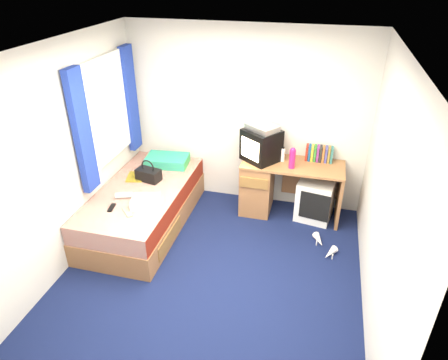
% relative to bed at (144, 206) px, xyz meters
% --- Properties ---
extents(ground, '(3.40, 3.40, 0.00)m').
position_rel_bed_xyz_m(ground, '(1.10, -0.70, -0.27)').
color(ground, '#0C1438').
rests_on(ground, ground).
extents(room_shell, '(3.40, 3.40, 3.40)m').
position_rel_bed_xyz_m(room_shell, '(1.10, -0.70, 1.18)').
color(room_shell, white).
rests_on(room_shell, ground).
extents(bed, '(1.01, 2.00, 0.54)m').
position_rel_bed_xyz_m(bed, '(0.00, 0.00, 0.00)').
color(bed, '#A36E44').
rests_on(bed, ground).
extents(pillow, '(0.60, 0.42, 0.12)m').
position_rel_bed_xyz_m(pillow, '(0.07, 0.69, 0.33)').
color(pillow, teal).
rests_on(pillow, bed).
extents(desk, '(1.30, 0.55, 0.75)m').
position_rel_bed_xyz_m(desk, '(1.52, 0.74, 0.14)').
color(desk, '#A36E44').
rests_on(desk, ground).
extents(storage_cube, '(0.51, 0.51, 0.55)m').
position_rel_bed_xyz_m(storage_cube, '(2.12, 0.71, 0.01)').
color(storage_cube, white).
rests_on(storage_cube, ground).
extents(crt_tv, '(0.56, 0.56, 0.41)m').
position_rel_bed_xyz_m(crt_tv, '(1.36, 0.74, 0.69)').
color(crt_tv, black).
rests_on(crt_tv, desk).
extents(vcr, '(0.46, 0.44, 0.07)m').
position_rel_bed_xyz_m(vcr, '(1.37, 0.74, 0.93)').
color(vcr, silver).
rests_on(vcr, crt_tv).
extents(book_row, '(0.34, 0.13, 0.20)m').
position_rel_bed_xyz_m(book_row, '(2.10, 0.90, 0.58)').
color(book_row, maroon).
rests_on(book_row, desk).
extents(picture_frame, '(0.03, 0.12, 0.14)m').
position_rel_bed_xyz_m(picture_frame, '(2.23, 0.93, 0.55)').
color(picture_frame, '#322010').
rests_on(picture_frame, desk).
extents(pink_water_bottle, '(0.08, 0.08, 0.24)m').
position_rel_bed_xyz_m(pink_water_bottle, '(1.78, 0.61, 0.60)').
color(pink_water_bottle, '#DC1F67').
rests_on(pink_water_bottle, desk).
extents(aerosol_can, '(0.05, 0.05, 0.18)m').
position_rel_bed_xyz_m(aerosol_can, '(1.65, 0.76, 0.57)').
color(aerosol_can, white).
rests_on(aerosol_can, desk).
extents(handbag, '(0.34, 0.23, 0.29)m').
position_rel_bed_xyz_m(handbag, '(0.00, 0.21, 0.36)').
color(handbag, black).
rests_on(handbag, bed).
extents(towel, '(0.36, 0.32, 0.10)m').
position_rel_bed_xyz_m(towel, '(0.22, -0.37, 0.32)').
color(towel, white).
rests_on(towel, bed).
extents(magazine, '(0.27, 0.32, 0.01)m').
position_rel_bed_xyz_m(magazine, '(-0.20, 0.24, 0.28)').
color(magazine, yellow).
rests_on(magazine, bed).
extents(water_bottle, '(0.21, 0.14, 0.07)m').
position_rel_bed_xyz_m(water_bottle, '(-0.11, -0.27, 0.31)').
color(water_bottle, silver).
rests_on(water_bottle, bed).
extents(colour_swatch_fan, '(0.20, 0.20, 0.01)m').
position_rel_bed_xyz_m(colour_swatch_fan, '(0.07, -0.54, 0.28)').
color(colour_swatch_fan, gold).
rests_on(colour_swatch_fan, bed).
extents(remote_control, '(0.08, 0.17, 0.02)m').
position_rel_bed_xyz_m(remote_control, '(-0.14, -0.51, 0.28)').
color(remote_control, black).
rests_on(remote_control, bed).
extents(window_assembly, '(0.11, 1.42, 1.40)m').
position_rel_bed_xyz_m(window_assembly, '(-0.45, 0.20, 1.15)').
color(window_assembly, silver).
rests_on(window_assembly, room_shell).
extents(white_heels, '(0.31, 0.46, 0.09)m').
position_rel_bed_xyz_m(white_heels, '(2.29, 0.04, -0.23)').
color(white_heels, white).
rests_on(white_heels, ground).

